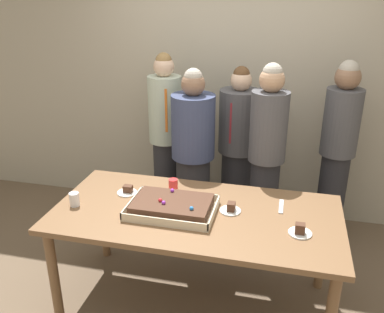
# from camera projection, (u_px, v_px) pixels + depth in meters

# --- Properties ---
(ground_plane) EXTENTS (12.00, 12.00, 0.00)m
(ground_plane) POSITION_uv_depth(u_px,v_px,m) (196.00, 301.00, 3.20)
(ground_plane) COLOR brown
(interior_back_panel) EXTENTS (8.00, 0.12, 3.00)m
(interior_back_panel) POSITION_uv_depth(u_px,v_px,m) (233.00, 69.00, 4.06)
(interior_back_panel) COLOR #B2A893
(interior_back_panel) RESTS_ON ground_plane
(party_table) EXTENTS (2.00, 0.97, 0.79)m
(party_table) POSITION_uv_depth(u_px,v_px,m) (196.00, 222.00, 2.93)
(party_table) COLOR brown
(party_table) RESTS_ON ground_plane
(sheet_cake) EXTENTS (0.60, 0.42, 0.11)m
(sheet_cake) POSITION_uv_depth(u_px,v_px,m) (172.00, 206.00, 2.88)
(sheet_cake) COLOR beige
(sheet_cake) RESTS_ON party_table
(plated_slice_near_left) EXTENTS (0.15, 0.15, 0.08)m
(plated_slice_near_left) POSITION_uv_depth(u_px,v_px,m) (300.00, 231.00, 2.62)
(plated_slice_near_left) COLOR white
(plated_slice_near_left) RESTS_ON party_table
(plated_slice_near_right) EXTENTS (0.15, 0.15, 0.07)m
(plated_slice_near_right) POSITION_uv_depth(u_px,v_px,m) (231.00, 209.00, 2.89)
(plated_slice_near_right) COLOR white
(plated_slice_near_right) RESTS_ON party_table
(plated_slice_far_left) EXTENTS (0.15, 0.15, 0.06)m
(plated_slice_far_left) POSITION_uv_depth(u_px,v_px,m) (127.00, 191.00, 3.15)
(plated_slice_far_left) COLOR white
(plated_slice_far_left) RESTS_ON party_table
(drink_cup_nearest) EXTENTS (0.07, 0.07, 0.10)m
(drink_cup_nearest) POSITION_uv_depth(u_px,v_px,m) (173.00, 185.00, 3.17)
(drink_cup_nearest) COLOR red
(drink_cup_nearest) RESTS_ON party_table
(drink_cup_middle) EXTENTS (0.07, 0.07, 0.10)m
(drink_cup_middle) POSITION_uv_depth(u_px,v_px,m) (74.00, 199.00, 2.96)
(drink_cup_middle) COLOR white
(drink_cup_middle) RESTS_ON party_table
(cake_server_utensil) EXTENTS (0.03, 0.20, 0.01)m
(cake_server_utensil) POSITION_uv_depth(u_px,v_px,m) (281.00, 206.00, 2.96)
(cake_server_utensil) COLOR silver
(cake_server_utensil) RESTS_ON party_table
(person_serving_front) EXTENTS (0.38, 0.38, 1.61)m
(person_serving_front) POSITION_uv_depth(u_px,v_px,m) (238.00, 150.00, 3.90)
(person_serving_front) COLOR #28282D
(person_serving_front) RESTS_ON ground_plane
(person_green_shirt_behind) EXTENTS (0.31, 0.31, 1.71)m
(person_green_shirt_behind) POSITION_uv_depth(u_px,v_px,m) (166.00, 138.00, 4.00)
(person_green_shirt_behind) COLOR #28282D
(person_green_shirt_behind) RESTS_ON ground_plane
(person_striped_tie_right) EXTENTS (0.31, 0.31, 1.70)m
(person_striped_tie_right) POSITION_uv_depth(u_px,v_px,m) (337.00, 151.00, 3.68)
(person_striped_tie_right) COLOR #28282D
(person_striped_tie_right) RESTS_ON ground_plane
(person_far_right_suit) EXTENTS (0.31, 0.31, 1.71)m
(person_far_right_suit) POSITION_uv_depth(u_px,v_px,m) (266.00, 160.00, 3.48)
(person_far_right_suit) COLOR #28282D
(person_far_right_suit) RESTS_ON ground_plane
(person_left_edge_reaching) EXTENTS (0.38, 0.38, 1.64)m
(person_left_edge_reaching) POSITION_uv_depth(u_px,v_px,m) (193.00, 159.00, 3.66)
(person_left_edge_reaching) COLOR #28282D
(person_left_edge_reaching) RESTS_ON ground_plane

